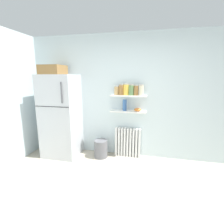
% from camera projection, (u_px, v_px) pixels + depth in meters
% --- Properties ---
extents(ground_plane, '(7.04, 7.04, 0.00)m').
position_uv_depth(ground_plane, '(115.00, 201.00, 2.35)').
color(ground_plane, '#B2A893').
extents(back_wall, '(7.04, 0.10, 2.60)m').
position_uv_depth(back_wall, '(130.00, 97.00, 3.56)').
color(back_wall, silver).
rests_on(back_wall, ground_plane).
extents(refrigerator, '(0.75, 0.67, 1.96)m').
position_uv_depth(refrigerator, '(61.00, 114.00, 3.60)').
color(refrigerator, '#B7BABF').
rests_on(refrigerator, ground_plane).
extents(radiator, '(0.55, 0.12, 0.64)m').
position_uv_depth(radiator, '(128.00, 142.00, 3.65)').
color(radiator, white).
rests_on(radiator, ground_plane).
extents(wall_shelf_lower, '(0.74, 0.22, 0.02)m').
position_uv_depth(wall_shelf_lower, '(128.00, 111.00, 3.47)').
color(wall_shelf_lower, white).
extents(wall_shelf_upper, '(0.74, 0.22, 0.02)m').
position_uv_depth(wall_shelf_upper, '(129.00, 96.00, 3.40)').
color(wall_shelf_upper, white).
extents(storage_jar_0, '(0.10, 0.10, 0.19)m').
position_uv_depth(storage_jar_0, '(117.00, 90.00, 3.44)').
color(storage_jar_0, tan).
rests_on(storage_jar_0, wall_shelf_upper).
extents(storage_jar_1, '(0.10, 0.10, 0.22)m').
position_uv_depth(storage_jar_1, '(121.00, 90.00, 3.41)').
color(storage_jar_1, olive).
rests_on(storage_jar_1, wall_shelf_upper).
extents(storage_jar_2, '(0.12, 0.12, 0.23)m').
position_uv_depth(storage_jar_2, '(126.00, 89.00, 3.39)').
color(storage_jar_2, yellow).
rests_on(storage_jar_2, wall_shelf_upper).
extents(storage_jar_3, '(0.11, 0.11, 0.22)m').
position_uv_depth(storage_jar_3, '(131.00, 90.00, 3.37)').
color(storage_jar_3, '#5B7F4C').
rests_on(storage_jar_3, wall_shelf_upper).
extents(storage_jar_4, '(0.09, 0.09, 0.21)m').
position_uv_depth(storage_jar_4, '(136.00, 90.00, 3.35)').
color(storage_jar_4, olive).
rests_on(storage_jar_4, wall_shelf_upper).
extents(storage_jar_5, '(0.10, 0.10, 0.22)m').
position_uv_depth(storage_jar_5, '(141.00, 90.00, 3.32)').
color(storage_jar_5, beige).
rests_on(storage_jar_5, wall_shelf_upper).
extents(vase, '(0.08, 0.08, 0.24)m').
position_uv_depth(vase, '(125.00, 105.00, 3.46)').
color(vase, '#38609E').
rests_on(vase, wall_shelf_lower).
extents(shelf_bowl, '(0.15, 0.15, 0.07)m').
position_uv_depth(shelf_bowl, '(138.00, 110.00, 3.42)').
color(shelf_bowl, orange).
rests_on(shelf_bowl, wall_shelf_lower).
extents(trash_bin, '(0.29, 0.29, 0.38)m').
position_uv_depth(trash_bin, '(101.00, 149.00, 3.61)').
color(trash_bin, slate).
rests_on(trash_bin, ground_plane).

